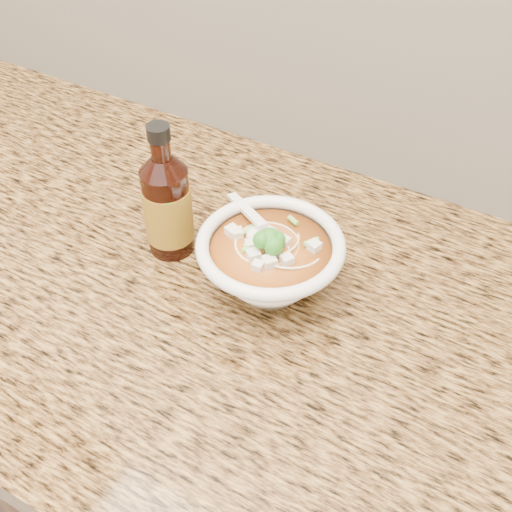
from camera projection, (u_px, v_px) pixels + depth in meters
The scene contains 4 objects.
cabinet at pixel (193, 444), 1.18m from camera, with size 4.00×0.65×0.86m, color black.
counter_slab at pixel (170, 272), 0.87m from camera, with size 4.00×0.68×0.04m, color olive.
soup_bowl at pixel (270, 264), 0.79m from camera, with size 0.19×0.18×0.10m.
hot_sauce_bottle at pixel (167, 206), 0.82m from camera, with size 0.07×0.07×0.19m.
Camera 1 is at (0.40, 1.20, 1.49)m, focal length 45.00 mm.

